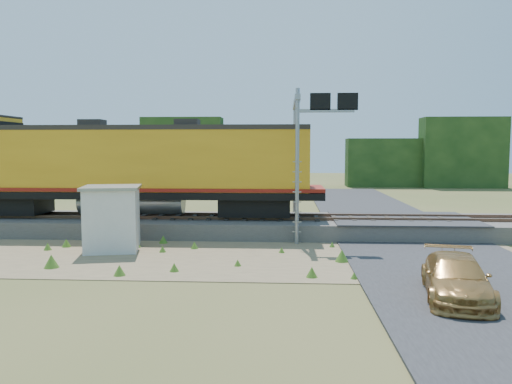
# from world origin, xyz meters

# --- Properties ---
(ground) EXTENTS (140.00, 140.00, 0.00)m
(ground) POSITION_xyz_m (0.00, 0.00, 0.00)
(ground) COLOR #475123
(ground) RESTS_ON ground
(ballast) EXTENTS (70.00, 5.00, 0.80)m
(ballast) POSITION_xyz_m (0.00, 6.00, 0.40)
(ballast) COLOR slate
(ballast) RESTS_ON ground
(rails) EXTENTS (70.00, 1.54, 0.16)m
(rails) POSITION_xyz_m (0.00, 6.00, 0.88)
(rails) COLOR brown
(rails) RESTS_ON ballast
(dirt_shoulder) EXTENTS (26.00, 8.00, 0.03)m
(dirt_shoulder) POSITION_xyz_m (-2.00, 0.50, 0.01)
(dirt_shoulder) COLOR #8C7754
(dirt_shoulder) RESTS_ON ground
(road) EXTENTS (7.00, 66.00, 0.86)m
(road) POSITION_xyz_m (7.00, 0.74, 0.09)
(road) COLOR #38383A
(road) RESTS_ON ground
(tree_line_north) EXTENTS (130.00, 3.00, 6.50)m
(tree_line_north) POSITION_xyz_m (0.00, 38.00, 3.07)
(tree_line_north) COLOR #183413
(tree_line_north) RESTS_ON ground
(weed_clumps) EXTENTS (15.00, 6.20, 0.56)m
(weed_clumps) POSITION_xyz_m (-3.50, 0.10, 0.00)
(weed_clumps) COLOR #457220
(weed_clumps) RESTS_ON ground
(locomotive) EXTENTS (19.74, 3.01, 5.09)m
(locomotive) POSITION_xyz_m (-7.13, 6.00, 3.47)
(locomotive) COLOR black
(locomotive) RESTS_ON rails
(shed) EXTENTS (2.77, 2.77, 2.77)m
(shed) POSITION_xyz_m (-6.24, 1.32, 1.40)
(shed) COLOR silver
(shed) RESTS_ON ground
(signal_gantry) EXTENTS (2.79, 6.20, 7.03)m
(signal_gantry) POSITION_xyz_m (1.99, 5.34, 5.27)
(signal_gantry) COLOR gray
(signal_gantry) RESTS_ON ground
(car) EXTENTS (2.54, 4.54, 1.24)m
(car) POSITION_xyz_m (6.04, -4.86, 0.62)
(car) COLOR #B38342
(car) RESTS_ON ground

